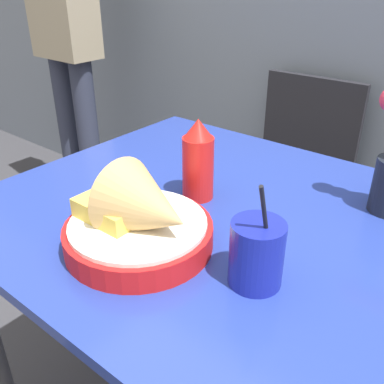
% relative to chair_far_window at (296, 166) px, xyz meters
% --- Properties ---
extents(dining_table, '(0.97, 0.86, 0.76)m').
position_rel_chair_far_window_xyz_m(dining_table, '(0.19, -0.82, 0.13)').
color(dining_table, '#233893').
rests_on(dining_table, ground_plane).
extents(chair_far_window, '(0.40, 0.40, 0.85)m').
position_rel_chair_far_window_xyz_m(chair_far_window, '(0.00, 0.00, 0.00)').
color(chair_far_window, black).
rests_on(chair_far_window, ground_plane).
extents(food_basket, '(0.28, 0.28, 0.17)m').
position_rel_chair_far_window_xyz_m(food_basket, '(0.18, -1.03, 0.30)').
color(food_basket, red).
rests_on(food_basket, dining_table).
extents(ketchup_bottle, '(0.07, 0.07, 0.19)m').
position_rel_chair_far_window_xyz_m(ketchup_bottle, '(0.13, -0.80, 0.34)').
color(ketchup_bottle, red).
rests_on(ketchup_bottle, dining_table).
extents(drink_cup, '(0.09, 0.09, 0.20)m').
position_rel_chair_far_window_xyz_m(drink_cup, '(0.39, -0.98, 0.30)').
color(drink_cup, '#192399').
rests_on(drink_cup, dining_table).
extents(person_standing, '(0.32, 0.19, 1.72)m').
position_rel_chair_far_window_xyz_m(person_standing, '(-1.15, -0.19, 0.48)').
color(person_standing, '#2D3347').
rests_on(person_standing, ground_plane).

